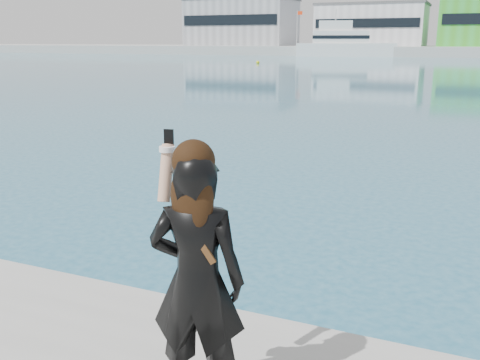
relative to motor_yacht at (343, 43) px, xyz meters
The scene contains 7 objects.
far_quay 31.70m from the motor_yacht, 39.17° to the left, with size 320.00×40.00×2.00m, color #9E9E99.
warehouse_grey_left 35.74m from the motor_yacht, 149.45° to the left, with size 26.52×16.36×11.50m.
warehouse_white 18.62m from the motor_yacht, 81.95° to the left, with size 24.48×15.35×9.50m.
flagpole_left 17.74m from the motor_yacht, 140.56° to the left, with size 1.28×0.16×8.00m.
motor_yacht is the anchor object (origin of this frame).
buoy_far 39.85m from the motor_yacht, 94.63° to the right, with size 0.50×0.50×0.50m, color yellow.
woman 112.91m from the motor_yacht, 77.57° to the right, with size 0.71×0.54×1.83m.
Camera 1 is at (1.28, -3.06, 3.18)m, focal length 40.00 mm.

